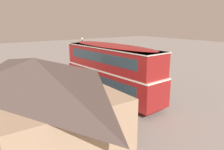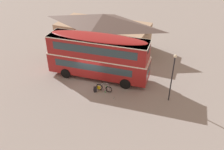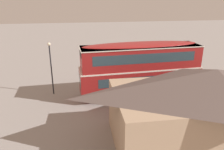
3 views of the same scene
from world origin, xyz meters
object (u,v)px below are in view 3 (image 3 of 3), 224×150
at_px(touring_bicycle, 119,83).
at_px(street_lamp, 51,63).
at_px(backpack_on_ground, 125,82).
at_px(double_decker_bus, 140,67).
at_px(water_bottle_clear_plastic, 103,83).
at_px(water_bottle_green_metal, 116,84).

height_order(touring_bicycle, street_lamp, street_lamp).
bearing_deg(backpack_on_ground, street_lamp, 9.45).
height_order(double_decker_bus, water_bottle_clear_plastic, double_decker_bus).
bearing_deg(water_bottle_clear_plastic, street_lamp, 19.26).
bearing_deg(double_decker_bus, street_lamp, -10.77).
xyz_separation_m(water_bottle_green_metal, street_lamp, (6.02, 0.96, 2.82)).
distance_m(water_bottle_clear_plastic, street_lamp, 5.86).
bearing_deg(double_decker_bus, water_bottle_clear_plastic, -47.57).
distance_m(backpack_on_ground, water_bottle_green_metal, 1.02).
height_order(backpack_on_ground, water_bottle_green_metal, backpack_on_ground).
distance_m(backpack_on_ground, street_lamp, 7.58).
xyz_separation_m(double_decker_bus, water_bottle_green_metal, (1.72, -2.43, -2.53)).
height_order(backpack_on_ground, water_bottle_clear_plastic, backpack_on_ground).
relative_size(double_decker_bus, touring_bicycle, 6.31).
bearing_deg(water_bottle_green_metal, water_bottle_clear_plastic, -31.80).
bearing_deg(backpack_on_ground, water_bottle_green_metal, 11.52).
xyz_separation_m(double_decker_bus, backpack_on_ground, (0.73, -2.64, -2.35)).
distance_m(double_decker_bus, touring_bicycle, 3.51).
bearing_deg(double_decker_bus, backpack_on_ground, -74.48).
height_order(touring_bicycle, water_bottle_green_metal, touring_bicycle).
relative_size(double_decker_bus, water_bottle_green_metal, 42.52).
relative_size(backpack_on_ground, street_lamp, 0.12).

